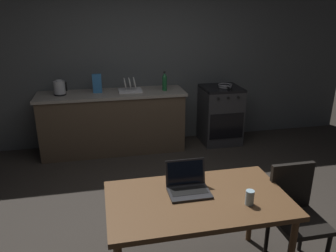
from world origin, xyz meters
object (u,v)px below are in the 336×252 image
at_px(dining_table, 197,206).
at_px(laptop, 188,186).
at_px(frying_pan, 225,86).
at_px(chair, 295,210).
at_px(electric_kettle, 60,88).
at_px(dish_rack, 130,88).
at_px(drinking_glass, 250,198).
at_px(cereal_box, 97,83).
at_px(stove_oven, 220,115).
at_px(bottle, 165,82).

bearing_deg(dining_table, laptop, 114.28).
bearing_deg(dining_table, frying_pan, 65.08).
relative_size(chair, laptop, 2.79).
bearing_deg(electric_kettle, dining_table, -66.03).
relative_size(laptop, dish_rack, 0.94).
height_order(laptop, electric_kettle, electric_kettle).
bearing_deg(laptop, drinking_glass, -36.32).
bearing_deg(cereal_box, electric_kettle, -177.82).
bearing_deg(dish_rack, drinking_glass, -78.98).
bearing_deg(frying_pan, drinking_glass, -107.75).
relative_size(frying_pan, dish_rack, 1.15).
bearing_deg(electric_kettle, frying_pan, -0.70).
bearing_deg(stove_oven, cereal_box, 179.33).
relative_size(laptop, drinking_glass, 2.86).
relative_size(stove_oven, bottle, 3.18).
xyz_separation_m(bottle, dish_rack, (-0.51, 0.05, -0.09)).
bearing_deg(laptop, chair, -8.14).
distance_m(electric_kettle, frying_pan, 2.49).
bearing_deg(dining_table, bottle, 83.90).
relative_size(cereal_box, dish_rack, 0.81).
distance_m(stove_oven, chair, 2.77).
xyz_separation_m(laptop, frying_pan, (1.31, 2.61, 0.15)).
xyz_separation_m(chair, bottle, (-0.56, 2.69, 0.54)).
xyz_separation_m(chair, laptop, (-0.90, 0.10, 0.28)).
xyz_separation_m(frying_pan, drinking_glass, (-0.92, -2.88, -0.14)).
distance_m(frying_pan, drinking_glass, 3.03).
relative_size(electric_kettle, frying_pan, 0.55).
height_order(stove_oven, electric_kettle, electric_kettle).
distance_m(chair, bottle, 2.80).
relative_size(dining_table, chair, 1.54).
xyz_separation_m(stove_oven, drinking_glass, (-0.87, -2.91, 0.35)).
bearing_deg(dining_table, dish_rack, 94.69).
height_order(dining_table, bottle, bottle).
bearing_deg(chair, electric_kettle, 145.76).
bearing_deg(drinking_glass, dining_table, 154.62).
distance_m(laptop, frying_pan, 2.93).
xyz_separation_m(dining_table, drinking_glass, (0.34, -0.16, 0.13)).
height_order(dining_table, chair, chair).
distance_m(chair, electric_kettle, 3.48).
distance_m(electric_kettle, cereal_box, 0.53).
xyz_separation_m(dining_table, electric_kettle, (-1.22, 2.75, 0.35)).
xyz_separation_m(bottle, frying_pan, (0.98, 0.02, -0.11)).
bearing_deg(stove_oven, frying_pan, -29.19).
bearing_deg(bottle, frying_pan, 1.16).
distance_m(drinking_glass, dish_rack, 2.97).
height_order(drinking_glass, cereal_box, cereal_box).
relative_size(stove_oven, laptop, 2.87).
bearing_deg(frying_pan, dish_rack, 178.84).
bearing_deg(stove_oven, drinking_glass, -106.70).
xyz_separation_m(stove_oven, frying_pan, (0.05, -0.03, 0.48)).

